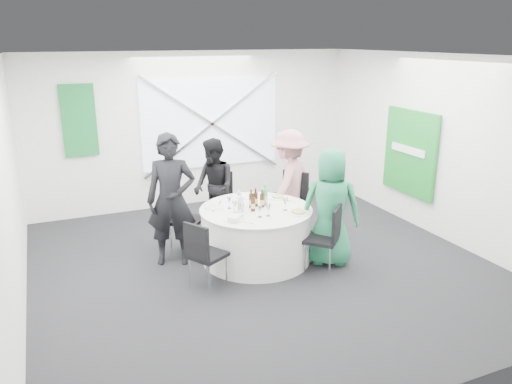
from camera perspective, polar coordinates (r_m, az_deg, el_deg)
name	(u,v)px	position (r m, az deg, el deg)	size (l,w,h in m)	color
floor	(262,265)	(7.00, 0.66, -8.29)	(6.00, 6.00, 0.00)	black
ceiling	(263,56)	(6.32, 0.75, 15.27)	(6.00, 6.00, 0.00)	silver
wall_back	(195,130)	(9.28, -6.96, 7.09)	(6.00, 6.00, 0.00)	silver
wall_front	(419,255)	(4.12, 18.18, -6.83)	(6.00, 6.00, 0.00)	silver
wall_left	(8,195)	(6.00, -26.45, -0.27)	(6.00, 6.00, 0.00)	silver
wall_right	(440,148)	(8.19, 20.29, 4.78)	(6.00, 6.00, 0.00)	silver
window_panel	(211,123)	(9.31, -5.13, 7.81)	(2.60, 0.03, 1.60)	white
window_brace_a	(212,124)	(9.28, -5.05, 7.77)	(0.05, 0.05, 3.16)	silver
window_brace_b	(212,124)	(9.28, -5.05, 7.77)	(0.05, 0.05, 3.16)	silver
green_banner	(79,121)	(8.83, -19.57, 7.68)	(0.55, 0.04, 1.20)	#166F37
green_sign	(410,153)	(8.62, 17.16, 4.31)	(0.05, 1.20, 1.40)	#188528
banquet_table	(256,234)	(7.02, 0.00, -4.84)	(1.56, 1.56, 0.76)	silver
chair_back	(224,198)	(8.04, -3.73, -0.67)	(0.44, 0.45, 0.94)	black
chair_back_left	(181,213)	(7.34, -8.58, -2.42)	(0.62, 0.62, 0.97)	black
chair_back_right	(292,199)	(7.82, 4.09, -0.79)	(0.65, 0.65, 1.02)	black
chair_front_right	(328,234)	(6.67, 8.18, -4.75)	(0.59, 0.59, 0.92)	black
chair_front_left	(203,251)	(6.18, -6.09, -6.69)	(0.56, 0.55, 0.89)	black
person_man_back_left	(171,200)	(6.85, -9.65, -0.91)	(0.67, 0.44, 1.83)	black
person_man_back	(214,187)	(7.90, -4.83, 0.60)	(0.74, 0.41, 1.53)	black
person_woman_pink	(289,183)	(7.83, 3.77, 1.06)	(1.08, 0.50, 1.68)	tan
person_woman_green	(331,207)	(6.84, 8.53, -1.73)	(0.80, 0.52, 1.63)	#217A51
plate_back	(244,197)	(7.37, -1.40, -0.55)	(0.25, 0.25, 0.01)	white
plate_back_left	(214,207)	(6.95, -4.81, -1.72)	(0.26, 0.26, 0.01)	white
plate_back_right	(277,197)	(7.33, 2.44, -0.59)	(0.26, 0.26, 0.04)	white
plate_front_right	(298,212)	(6.71, 4.88, -2.33)	(0.29, 0.29, 0.04)	white
plate_front_left	(234,219)	(6.48, -2.55, -3.09)	(0.27, 0.27, 0.01)	white
napkin	(235,218)	(6.42, -2.43, -2.95)	(0.20, 0.13, 0.05)	silver
beer_bottle_a	(251,201)	(6.88, -0.56, -1.02)	(0.06, 0.06, 0.26)	#3A220A
beer_bottle_b	(256,199)	(6.95, -0.05, -0.85)	(0.06, 0.06, 0.26)	#3A220A
beer_bottle_c	(262,201)	(6.92, 0.69, -0.99)	(0.06, 0.06, 0.25)	#3A220A
beer_bottle_d	(253,204)	(6.75, -0.35, -1.43)	(0.06, 0.06, 0.25)	#3A220A
green_water_bottle	(265,197)	(6.98, 1.03, -0.60)	(0.08, 0.08, 0.30)	#40A656
clear_water_bottle	(240,204)	(6.73, -1.78, -1.41)	(0.08, 0.08, 0.27)	silver
wine_glass_a	(260,208)	(6.52, 0.45, -1.86)	(0.07, 0.07, 0.17)	white
wine_glass_b	(285,202)	(6.79, 3.38, -1.11)	(0.07, 0.07, 0.17)	white
wine_glass_c	(229,200)	(6.86, -3.07, -0.88)	(0.07, 0.07, 0.17)	white
wine_glass_d	(239,194)	(7.12, -2.01, -0.20)	(0.07, 0.07, 0.17)	white
wine_glass_e	(235,204)	(6.68, -2.46, -1.40)	(0.07, 0.07, 0.17)	white
wine_glass_f	(242,207)	(6.57, -1.63, -1.71)	(0.07, 0.07, 0.17)	white
wine_glass_g	(268,207)	(6.56, 1.42, -1.73)	(0.07, 0.07, 0.17)	white
fork_a	(228,220)	(6.47, -3.18, -3.19)	(0.01, 0.15, 0.01)	silver
knife_a	(249,223)	(6.35, -0.85, -3.57)	(0.01, 0.15, 0.01)	silver
fork_b	(288,201)	(7.22, 3.70, -1.00)	(0.01, 0.15, 0.01)	silver
knife_b	(273,197)	(7.38, 1.90, -0.56)	(0.01, 0.15, 0.01)	silver
fork_c	(220,202)	(7.14, -4.13, -1.20)	(0.01, 0.15, 0.01)	silver
knife_c	(214,210)	(6.84, -4.79, -2.08)	(0.01, 0.15, 0.01)	silver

